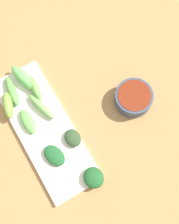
# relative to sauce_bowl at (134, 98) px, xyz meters

# --- Properties ---
(tabletop) EXTENTS (2.10, 2.10, 0.02)m
(tabletop) POSITION_rel_sauce_bowl_xyz_m (0.13, -0.04, -0.03)
(tabletop) COLOR #A27B4A
(tabletop) RESTS_ON ground
(sauce_bowl) EXTENTS (0.10, 0.10, 0.04)m
(sauce_bowl) POSITION_rel_sauce_bowl_xyz_m (0.00, 0.00, 0.00)
(sauce_bowl) COLOR #354457
(sauce_bowl) RESTS_ON tabletop
(serving_plate) EXTENTS (0.14, 0.38, 0.01)m
(serving_plate) POSITION_rel_sauce_bowl_xyz_m (0.25, -0.05, -0.02)
(serving_plate) COLOR silver
(serving_plate) RESTS_ON tabletop
(broccoli_leafy_0) EXTENTS (0.06, 0.07, 0.02)m
(broccoli_leafy_0) POSITION_rel_sauce_bowl_xyz_m (0.26, 0.03, -0.00)
(broccoli_leafy_0) COLOR #1F5D2C
(broccoli_leafy_0) RESTS_ON serving_plate
(broccoli_stalk_1) EXTENTS (0.03, 0.08, 0.02)m
(broccoli_stalk_1) POSITION_rel_sauce_bowl_xyz_m (0.28, -0.09, -0.00)
(broccoli_stalk_1) COLOR #66B552
(broccoli_stalk_1) RESTS_ON serving_plate
(broccoli_leafy_2) EXTENTS (0.04, 0.05, 0.02)m
(broccoli_leafy_2) POSITION_rel_sauce_bowl_xyz_m (0.20, 0.01, -0.00)
(broccoli_leafy_2) COLOR #2F492A
(broccoli_leafy_2) RESTS_ON serving_plate
(broccoli_stalk_3) EXTENTS (0.03, 0.09, 0.02)m
(broccoli_stalk_3) POSITION_rel_sauce_bowl_xyz_m (0.28, -0.18, -0.00)
(broccoli_stalk_3) COLOR #5EA449
(broccoli_stalk_3) RESTS_ON serving_plate
(broccoli_stalk_4) EXTENTS (0.03, 0.08, 0.03)m
(broccoli_stalk_4) POSITION_rel_sauce_bowl_xyz_m (0.22, -0.16, 0.00)
(broccoli_stalk_4) COLOR #68B04B
(broccoli_stalk_4) RESTS_ON serving_plate
(broccoli_stalk_5) EXTENTS (0.06, 0.10, 0.03)m
(broccoli_stalk_5) POSITION_rel_sauce_bowl_xyz_m (0.23, -0.20, 0.00)
(broccoli_stalk_5) COLOR #66BB5B
(broccoli_stalk_5) RESTS_ON serving_plate
(broccoli_stalk_6) EXTENTS (0.05, 0.08, 0.03)m
(broccoli_stalk_6) POSITION_rel_sauce_bowl_xyz_m (0.30, -0.15, 0.00)
(broccoli_stalk_6) COLOR #789F40
(broccoli_stalk_6) RESTS_ON serving_plate
(broccoli_leafy_7) EXTENTS (0.05, 0.06, 0.03)m
(broccoli_leafy_7) POSITION_rel_sauce_bowl_xyz_m (0.20, 0.13, 0.00)
(broccoli_leafy_7) COLOR #1F5827
(broccoli_leafy_7) RESTS_ON serving_plate
(broccoli_stalk_8) EXTENTS (0.05, 0.10, 0.02)m
(broccoli_stalk_8) POSITION_rel_sauce_bowl_xyz_m (0.23, -0.10, -0.00)
(broccoli_stalk_8) COLOR #76B35B
(broccoli_stalk_8) RESTS_ON serving_plate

